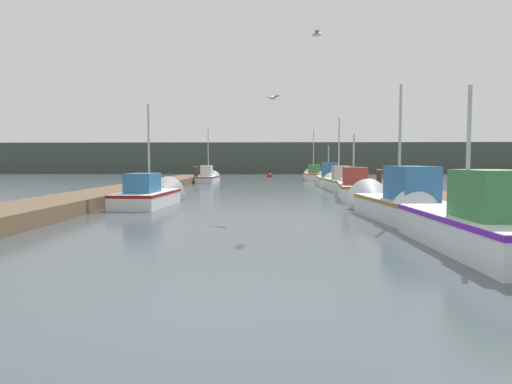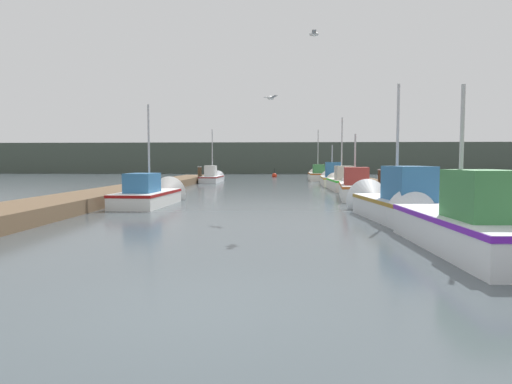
{
  "view_description": "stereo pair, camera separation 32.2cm",
  "coord_description": "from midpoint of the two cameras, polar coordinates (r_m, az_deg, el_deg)",
  "views": [
    {
      "loc": [
        0.55,
        -4.98,
        1.71
      ],
      "look_at": [
        -0.09,
        13.44,
        0.45
      ],
      "focal_mm": 32.0,
      "sensor_mm": 36.0,
      "label": 1
    },
    {
      "loc": [
        0.87,
        -4.97,
        1.71
      ],
      "look_at": [
        -0.09,
        13.44,
        0.45
      ],
      "focal_mm": 32.0,
      "sensor_mm": 36.0,
      "label": 2
    }
  ],
  "objects": [
    {
      "name": "ground_plane",
      "position": [
        5.31,
        -4.99,
        -14.91
      ],
      "size": [
        200.0,
        200.0,
        0.0
      ],
      "color": "#424C51"
    },
    {
      "name": "dock_left",
      "position": [
        22.24,
        -15.98,
        -0.06
      ],
      "size": [
        2.23,
        40.0,
        0.47
      ],
      "color": "brown",
      "rests_on": "ground_plane"
    },
    {
      "name": "dock_right",
      "position": [
        21.82,
        18.44,
        -0.18
      ],
      "size": [
        2.23,
        40.0,
        0.47
      ],
      "color": "brown",
      "rests_on": "ground_plane"
    },
    {
      "name": "distant_shore_ridge",
      "position": [
        69.68,
        2.42,
        4.23
      ],
      "size": [
        120.0,
        16.0,
        4.23
      ],
      "color": "#424C42",
      "rests_on": "ground_plane"
    },
    {
      "name": "fishing_boat_0",
      "position": [
        9.96,
        24.71,
        -3.51
      ],
      "size": [
        1.63,
        5.58,
        3.52
      ],
      "rotation": [
        0.0,
        0.0,
        0.04
      ],
      "color": "silver",
      "rests_on": "ground_plane"
    },
    {
      "name": "fishing_boat_1",
      "position": [
        14.35,
        17.3,
        -1.22
      ],
      "size": [
        2.1,
        5.61,
        4.37
      ],
      "rotation": [
        0.0,
        0.0,
        0.1
      ],
      "color": "silver",
      "rests_on": "ground_plane"
    },
    {
      "name": "fishing_boat_2",
      "position": [
        18.44,
        -12.31,
        -0.3
      ],
      "size": [
        1.79,
        5.02,
        4.34
      ],
      "rotation": [
        0.0,
        0.0,
        -0.04
      ],
      "color": "silver",
      "rests_on": "ground_plane"
    },
    {
      "name": "fishing_boat_3",
      "position": [
        21.99,
        12.59,
        0.55
      ],
      "size": [
        1.91,
        6.23,
        3.24
      ],
      "rotation": [
        0.0,
        0.0,
        -0.1
      ],
      "color": "silver",
      "rests_on": "ground_plane"
    },
    {
      "name": "fishing_boat_4",
      "position": [
        27.77,
        10.89,
        1.23
      ],
      "size": [
        1.4,
        5.55,
        4.58
      ],
      "rotation": [
        0.0,
        0.0,
        0.01
      ],
      "color": "silver",
      "rests_on": "ground_plane"
    },
    {
      "name": "fishing_boat_5",
      "position": [
        33.1,
        9.69,
        1.69
      ],
      "size": [
        1.69,
        6.31,
        3.22
      ],
      "rotation": [
        0.0,
        0.0,
        -0.04
      ],
      "color": "silver",
      "rests_on": "ground_plane"
    },
    {
      "name": "fishing_boat_6",
      "position": [
        37.22,
        -5.17,
        1.84
      ],
      "size": [
        1.42,
        5.33,
        4.63
      ],
      "rotation": [
        0.0,
        0.0,
        -0.01
      ],
      "color": "silver",
      "rests_on": "ground_plane"
    },
    {
      "name": "fishing_boat_7",
      "position": [
        41.14,
        7.93,
        2.12
      ],
      "size": [
        1.61,
        5.43,
        4.86
      ],
      "rotation": [
        0.0,
        0.0,
        -0.01
      ],
      "color": "silver",
      "rests_on": "ground_plane"
    },
    {
      "name": "mooring_piling_0",
      "position": [
        21.17,
        15.7,
        0.96
      ],
      "size": [
        0.26,
        0.26,
        1.34
      ],
      "color": "#473523",
      "rests_on": "ground_plane"
    },
    {
      "name": "mooring_piling_1",
      "position": [
        39.91,
        -6.01,
        2.18
      ],
      "size": [
        0.31,
        0.31,
        1.03
      ],
      "color": "#473523",
      "rests_on": "ground_plane"
    },
    {
      "name": "mooring_piling_2",
      "position": [
        30.03,
        12.26,
        1.76
      ],
      "size": [
        0.32,
        0.32,
        1.26
      ],
      "color": "#473523",
      "rests_on": "ground_plane"
    },
    {
      "name": "mooring_piling_3",
      "position": [
        35.68,
        -6.79,
        2.16
      ],
      "size": [
        0.35,
        0.35,
        1.27
      ],
      "color": "#473523",
      "rests_on": "ground_plane"
    },
    {
      "name": "channel_buoy",
      "position": [
        48.41,
        2.51,
        2.06
      ],
      "size": [
        0.53,
        0.53,
        1.03
      ],
      "color": "red",
      "rests_on": "ground_plane"
    },
    {
      "name": "seagull_lead",
      "position": [
        15.0,
        2.45,
        11.69
      ],
      "size": [
        0.47,
        0.48,
        0.12
      ],
      "rotation": [
        0.0,
        0.0,
        5.48
      ],
      "color": "white"
    },
    {
      "name": "seagull_1",
      "position": [
        14.13,
        7.93,
        18.97
      ],
      "size": [
        0.29,
        0.55,
        0.12
      ],
      "rotation": [
        0.0,
        0.0,
        4.67
      ],
      "color": "white"
    }
  ]
}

